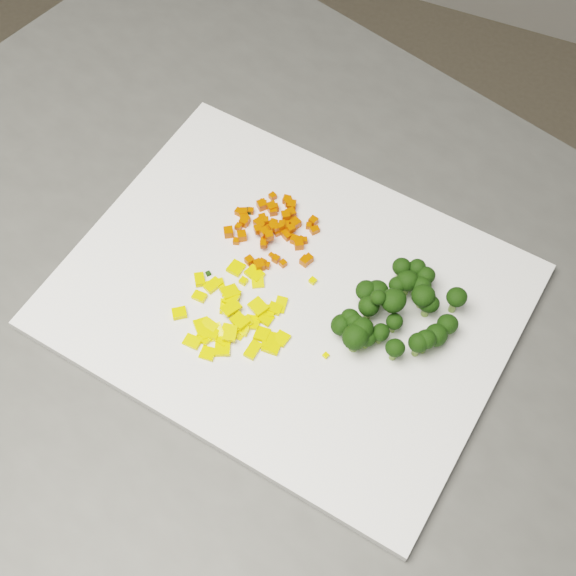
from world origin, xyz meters
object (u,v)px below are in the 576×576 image
at_px(counter_block, 300,489).
at_px(carrot_pile, 274,228).
at_px(cutting_board, 288,296).
at_px(broccoli_pile, 397,300).
at_px(pepper_pile, 233,311).

height_order(counter_block, carrot_pile, carrot_pile).
bearing_deg(cutting_board, broccoli_pile, 10.45).
xyz_separation_m(pepper_pile, broccoli_pile, (0.14, 0.06, 0.02)).
bearing_deg(broccoli_pile, cutting_board, -169.55).
bearing_deg(counter_block, cutting_board, 130.55).
bearing_deg(broccoli_pile, carrot_pile, 164.67).
xyz_separation_m(cutting_board, broccoli_pile, (0.10, 0.02, 0.03)).
bearing_deg(carrot_pile, counter_block, -52.94).
distance_m(cutting_board, pepper_pile, 0.06).
height_order(carrot_pile, pepper_pile, carrot_pile).
distance_m(counter_block, cutting_board, 0.46).
height_order(carrot_pile, broccoli_pile, broccoli_pile).
distance_m(cutting_board, carrot_pile, 0.07).
bearing_deg(counter_block, carrot_pile, 127.06).
relative_size(counter_block, broccoli_pile, 9.65).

